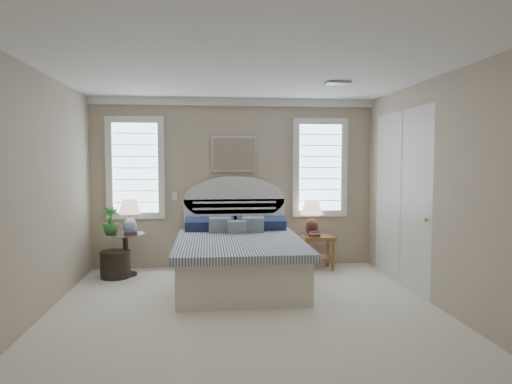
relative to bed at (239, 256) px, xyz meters
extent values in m
cube|color=silver|center=(0.00, -1.46, -0.39)|extent=(4.50, 5.00, 0.01)
cube|color=white|center=(0.00, -1.46, 2.31)|extent=(4.50, 5.00, 0.01)
cube|color=tan|center=(0.00, 1.04, 0.96)|extent=(4.50, 0.02, 2.70)
cube|color=tan|center=(-2.25, -1.46, 0.96)|extent=(0.02, 5.00, 2.70)
cube|color=tan|center=(2.25, -1.46, 0.96)|extent=(0.02, 5.00, 2.70)
cube|color=white|center=(0.00, 1.00, 2.25)|extent=(4.50, 0.08, 0.12)
cube|color=#B2B2B2|center=(1.20, -0.66, 2.29)|extent=(0.30, 0.20, 0.02)
cube|color=white|center=(-0.95, 1.03, 0.76)|extent=(0.08, 0.01, 0.12)
cube|color=silver|center=(-1.55, 1.02, 1.21)|extent=(0.90, 0.06, 1.60)
cube|color=silver|center=(1.40, 1.02, 1.21)|extent=(0.90, 0.06, 1.60)
cube|color=silver|center=(0.00, 1.00, 1.43)|extent=(0.74, 0.04, 0.58)
cube|color=silver|center=(2.23, -0.26, 0.81)|extent=(0.02, 1.80, 2.40)
cube|color=beige|center=(0.00, -0.13, -0.11)|extent=(1.60, 2.10, 0.55)
cube|color=#334677|center=(0.00, -0.18, 0.20)|extent=(1.72, 2.15, 0.10)
cube|color=silver|center=(0.00, 0.98, 0.16)|extent=(1.62, 0.08, 1.10)
cube|color=#1F294E|center=(-0.40, 0.70, 0.34)|extent=(0.75, 0.31, 0.23)
cube|color=#1F294E|center=(0.40, 0.70, 0.34)|extent=(0.75, 0.31, 0.23)
cube|color=#325272|center=(-0.25, 0.47, 0.32)|extent=(0.33, 0.20, 0.34)
cube|color=#325272|center=(0.25, 0.47, 0.32)|extent=(0.33, 0.20, 0.34)
cube|color=#325272|center=(0.00, 0.37, 0.30)|extent=(0.28, 0.14, 0.29)
cylinder|color=black|center=(-1.65, 0.59, -0.37)|extent=(0.32, 0.32, 0.03)
cylinder|color=black|center=(-1.65, 0.59, -0.09)|extent=(0.08, 0.08, 0.60)
cylinder|color=silver|center=(-1.65, 0.59, 0.23)|extent=(0.56, 0.56, 0.02)
cube|color=brown|center=(1.30, 0.69, 0.11)|extent=(0.50, 0.40, 0.06)
cube|color=brown|center=(1.30, 0.69, -0.21)|extent=(0.44, 0.34, 0.03)
cube|color=brown|center=(1.10, 0.54, -0.15)|extent=(0.04, 0.04, 0.47)
cube|color=brown|center=(1.10, 0.84, -0.15)|extent=(0.04, 0.04, 0.47)
cube|color=brown|center=(1.50, 0.54, -0.15)|extent=(0.04, 0.04, 0.47)
cube|color=brown|center=(1.50, 0.84, -0.15)|extent=(0.04, 0.04, 0.47)
cylinder|color=black|center=(-1.78, 0.48, -0.19)|extent=(0.50, 0.50, 0.39)
cylinder|color=silver|center=(-1.58, 0.58, 0.26)|extent=(0.14, 0.14, 0.03)
ellipsoid|color=silver|center=(-1.58, 0.58, 0.36)|extent=(0.26, 0.26, 0.24)
cylinder|color=gold|center=(-1.58, 0.58, 0.51)|extent=(0.03, 0.03, 0.09)
cylinder|color=black|center=(1.22, 0.79, 0.16)|extent=(0.14, 0.14, 0.03)
ellipsoid|color=black|center=(1.22, 0.79, 0.27)|extent=(0.25, 0.25, 0.27)
cylinder|color=gold|center=(1.22, 0.79, 0.44)|extent=(0.03, 0.03, 0.10)
imported|color=#34712D|center=(-1.86, 0.55, 0.44)|extent=(0.26, 0.26, 0.40)
cube|color=maroon|center=(-1.56, 0.49, 0.26)|extent=(0.20, 0.17, 0.02)
cube|color=navy|center=(-1.56, 0.49, 0.28)|extent=(0.19, 0.16, 0.02)
cube|color=maroon|center=(1.23, 0.62, 0.15)|extent=(0.19, 0.16, 0.02)
cube|color=navy|center=(1.23, 0.62, 0.18)|extent=(0.18, 0.15, 0.02)
cube|color=beige|center=(1.23, 0.62, 0.20)|extent=(0.17, 0.14, 0.02)
cube|color=maroon|center=(1.23, 0.62, 0.22)|extent=(0.15, 0.13, 0.02)
camera|label=1|loc=(-0.42, -6.29, 1.34)|focal=32.00mm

